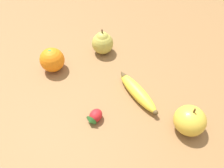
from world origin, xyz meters
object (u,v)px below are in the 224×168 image
(banana, at_px, (137,92))
(orange, at_px, (52,60))
(strawberry, at_px, (94,117))
(pear, at_px, (103,42))
(apple, at_px, (190,120))

(banana, distance_m, orange, 0.30)
(orange, xyz_separation_m, strawberry, (-0.04, 0.25, -0.02))
(pear, bearing_deg, apple, 99.75)
(banana, xyz_separation_m, pear, (0.00, -0.23, 0.02))
(orange, bearing_deg, pear, -177.64)
(pear, relative_size, apple, 1.08)
(pear, height_order, apple, pear)
(banana, xyz_separation_m, strawberry, (0.15, 0.02, -0.00))
(banana, bearing_deg, orange, 34.84)
(orange, bearing_deg, banana, 129.87)
(banana, height_order, orange, orange)
(orange, xyz_separation_m, pear, (-0.18, -0.01, 0.00))
(strawberry, bearing_deg, orange, -115.11)
(pear, xyz_separation_m, apple, (-0.07, 0.39, -0.00))
(strawberry, bearing_deg, banana, 154.15)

